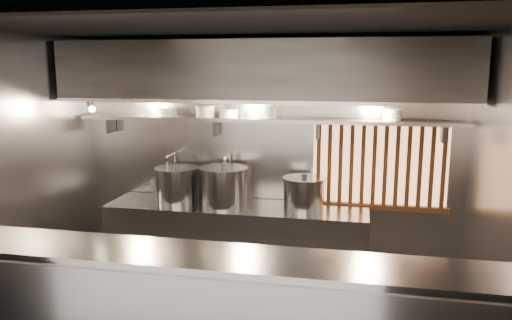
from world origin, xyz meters
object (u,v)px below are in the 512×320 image
(pendant_bulb, at_px, (254,113))
(stock_pot_left, at_px, (177,184))
(heat_lamp, at_px, (90,104))
(stock_pot_mid, at_px, (224,186))
(stock_pot_right, at_px, (304,193))

(pendant_bulb, relative_size, stock_pot_left, 0.29)
(heat_lamp, relative_size, pendant_bulb, 1.87)
(heat_lamp, bearing_deg, stock_pot_left, 19.78)
(stock_pot_mid, relative_size, stock_pot_right, 1.44)
(stock_pot_left, distance_m, stock_pot_right, 1.50)
(stock_pot_left, relative_size, stock_pot_mid, 0.90)
(heat_lamp, bearing_deg, pendant_bulb, 11.00)
(heat_lamp, height_order, stock_pot_mid, heat_lamp)
(pendant_bulb, bearing_deg, stock_pot_left, -177.84)
(pendant_bulb, height_order, stock_pot_right, pendant_bulb)
(heat_lamp, xyz_separation_m, pendant_bulb, (1.80, 0.35, -0.11))
(stock_pot_mid, bearing_deg, stock_pot_left, 174.87)
(pendant_bulb, height_order, stock_pot_left, pendant_bulb)
(stock_pot_left, relative_size, stock_pot_right, 1.30)
(stock_pot_mid, bearing_deg, heat_lamp, -169.81)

